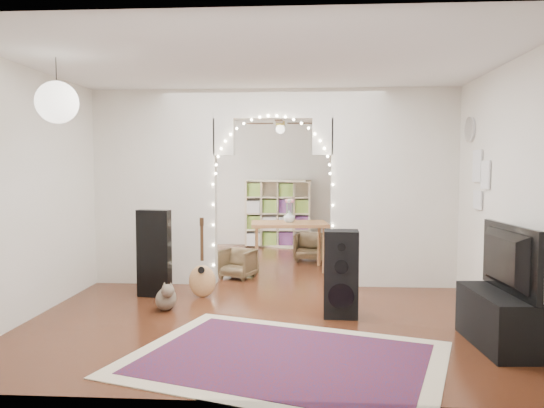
# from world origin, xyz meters

# --- Properties ---
(floor) EXTENTS (7.50, 7.50, 0.00)m
(floor) POSITION_xyz_m (0.00, 0.00, 0.00)
(floor) COLOR black
(floor) RESTS_ON ground
(ceiling) EXTENTS (5.00, 7.50, 0.02)m
(ceiling) POSITION_xyz_m (0.00, 0.00, 2.70)
(ceiling) COLOR white
(ceiling) RESTS_ON wall_back
(wall_back) EXTENTS (5.00, 0.02, 2.70)m
(wall_back) POSITION_xyz_m (0.00, 3.75, 1.35)
(wall_back) COLOR silver
(wall_back) RESTS_ON floor
(wall_front) EXTENTS (5.00, 0.02, 2.70)m
(wall_front) POSITION_xyz_m (0.00, -3.75, 1.35)
(wall_front) COLOR silver
(wall_front) RESTS_ON floor
(wall_left) EXTENTS (0.02, 7.50, 2.70)m
(wall_left) POSITION_xyz_m (-2.50, 0.00, 1.35)
(wall_left) COLOR silver
(wall_left) RESTS_ON floor
(wall_right) EXTENTS (0.02, 7.50, 2.70)m
(wall_right) POSITION_xyz_m (2.50, 0.00, 1.35)
(wall_right) COLOR silver
(wall_right) RESTS_ON floor
(divider_wall) EXTENTS (5.00, 0.20, 2.70)m
(divider_wall) POSITION_xyz_m (0.00, 0.00, 1.42)
(divider_wall) COLOR silver
(divider_wall) RESTS_ON floor
(fairy_lights) EXTENTS (1.64, 0.04, 1.60)m
(fairy_lights) POSITION_xyz_m (0.00, -0.13, 1.55)
(fairy_lights) COLOR #FFEABF
(fairy_lights) RESTS_ON divider_wall
(window) EXTENTS (0.04, 1.20, 1.40)m
(window) POSITION_xyz_m (-2.47, 1.80, 1.50)
(window) COLOR white
(window) RESTS_ON wall_left
(wall_clock) EXTENTS (0.03, 0.31, 0.31)m
(wall_clock) POSITION_xyz_m (2.48, -0.60, 2.10)
(wall_clock) COLOR white
(wall_clock) RESTS_ON wall_right
(picture_frames) EXTENTS (0.02, 0.50, 0.70)m
(picture_frames) POSITION_xyz_m (2.48, -1.00, 1.50)
(picture_frames) COLOR white
(picture_frames) RESTS_ON wall_right
(paper_lantern) EXTENTS (0.40, 0.40, 0.40)m
(paper_lantern) POSITION_xyz_m (-1.90, -2.40, 2.25)
(paper_lantern) COLOR white
(paper_lantern) RESTS_ON ceiling
(ceiling_fan) EXTENTS (1.10, 1.10, 0.30)m
(ceiling_fan) POSITION_xyz_m (0.00, 2.00, 2.40)
(ceiling_fan) COLOR #B4993C
(ceiling_fan) RESTS_ON ceiling
(area_rug) EXTENTS (3.07, 2.65, 0.02)m
(area_rug) POSITION_xyz_m (0.29, -2.92, 0.01)
(area_rug) COLOR maroon
(area_rug) RESTS_ON floor
(guitar_case) EXTENTS (0.44, 0.21, 1.10)m
(guitar_case) POSITION_xyz_m (-1.45, -0.83, 0.55)
(guitar_case) COLOR black
(guitar_case) RESTS_ON floor
(acoustic_guitar) EXTENTS (0.35, 0.15, 0.85)m
(acoustic_guitar) POSITION_xyz_m (-0.84, -0.83, 0.37)
(acoustic_guitar) COLOR #B68148
(acoustic_guitar) RESTS_ON floor
(tabby_cat) EXTENTS (0.35, 0.53, 0.36)m
(tabby_cat) POSITION_xyz_m (-1.13, -1.45, 0.14)
(tabby_cat) COLOR brown
(tabby_cat) RESTS_ON floor
(floor_speaker) EXTENTS (0.38, 0.34, 0.95)m
(floor_speaker) POSITION_xyz_m (0.84, -1.57, 0.47)
(floor_speaker) COLOR black
(floor_speaker) RESTS_ON floor
(media_console) EXTENTS (0.47, 1.03, 0.50)m
(media_console) POSITION_xyz_m (2.20, -2.46, 0.25)
(media_console) COLOR black
(media_console) RESTS_ON floor
(tv) EXTENTS (0.22, 1.08, 0.62)m
(tv) POSITION_xyz_m (2.20, -2.46, 0.81)
(tv) COLOR black
(tv) RESTS_ON media_console
(bookcase) EXTENTS (1.37, 0.78, 1.38)m
(bookcase) POSITION_xyz_m (-0.12, 3.50, 0.69)
(bookcase) COLOR beige
(bookcase) RESTS_ON floor
(dining_table) EXTENTS (1.27, 0.91, 0.76)m
(dining_table) POSITION_xyz_m (0.19, 1.08, 0.68)
(dining_table) COLOR brown
(dining_table) RESTS_ON floor
(flower_vase) EXTENTS (0.20, 0.20, 0.19)m
(flower_vase) POSITION_xyz_m (0.19, 1.08, 0.85)
(flower_vase) COLOR white
(flower_vase) RESTS_ON dining_table
(dining_chair_left) EXTENTS (0.58, 0.59, 0.48)m
(dining_chair_left) POSITION_xyz_m (0.53, 1.91, 0.24)
(dining_chair_left) COLOR brown
(dining_chair_left) RESTS_ON floor
(dining_chair_right) EXTENTS (0.59, 0.60, 0.43)m
(dining_chair_right) POSITION_xyz_m (-0.55, 0.36, 0.21)
(dining_chair_right) COLOR brown
(dining_chair_right) RESTS_ON floor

